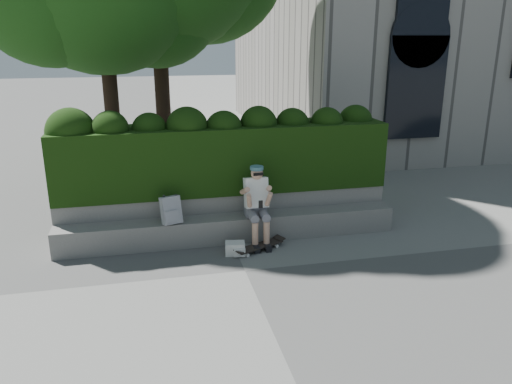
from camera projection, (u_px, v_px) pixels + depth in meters
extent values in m
plane|color=slate|center=(245.00, 271.00, 7.75)|extent=(80.00, 80.00, 0.00)
cube|color=gray|center=(231.00, 228.00, 8.85)|extent=(6.00, 0.45, 0.45)
cube|color=gray|center=(226.00, 212.00, 9.24)|extent=(6.00, 0.50, 0.75)
cube|color=black|center=(223.00, 158.00, 9.16)|extent=(6.00, 1.00, 1.20)
cylinder|color=black|center=(163.00, 110.00, 12.45)|extent=(0.36, 0.36, 3.42)
cylinder|color=black|center=(114.00, 129.00, 11.68)|extent=(0.34, 0.34, 2.82)
cube|color=slate|center=(255.00, 210.00, 8.79)|extent=(0.36, 0.26, 0.22)
cube|color=white|center=(256.00, 192.00, 8.62)|extent=(0.40, 0.32, 0.55)
sphere|color=tan|center=(257.00, 173.00, 8.45)|extent=(0.21, 0.21, 0.21)
cylinder|color=#427079|center=(257.00, 168.00, 8.44)|extent=(0.23, 0.23, 0.06)
cube|color=black|center=(261.00, 204.00, 8.33)|extent=(0.07, 0.02, 0.13)
cylinder|color=tan|center=(255.00, 236.00, 8.45)|extent=(0.11, 0.11, 0.47)
cylinder|color=tan|center=(267.00, 235.00, 8.50)|extent=(0.11, 0.11, 0.47)
cube|color=black|center=(256.00, 248.00, 8.46)|extent=(0.10, 0.26, 0.10)
cube|color=black|center=(267.00, 247.00, 8.50)|extent=(0.10, 0.26, 0.10)
cube|color=black|center=(259.00, 246.00, 8.46)|extent=(0.90, 0.58, 0.02)
cylinder|color=silver|center=(248.00, 255.00, 8.22)|extent=(0.07, 0.06, 0.06)
cylinder|color=silver|center=(241.00, 251.00, 8.37)|extent=(0.07, 0.06, 0.06)
cylinder|color=silver|center=(277.00, 246.00, 8.59)|extent=(0.07, 0.06, 0.06)
cylinder|color=silver|center=(270.00, 242.00, 8.73)|extent=(0.07, 0.06, 0.06)
cube|color=silver|center=(171.00, 210.00, 8.40)|extent=(0.36, 0.27, 0.47)
cube|color=silver|center=(235.00, 248.00, 8.31)|extent=(0.35, 0.27, 0.21)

